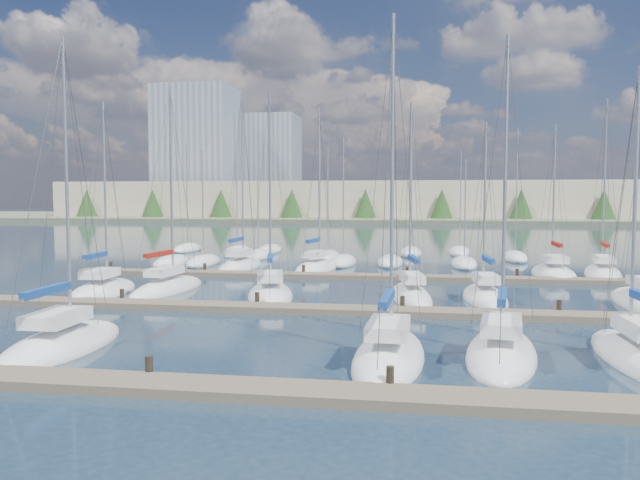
# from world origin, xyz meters

# --- Properties ---
(ground) EXTENTS (400.00, 400.00, 0.00)m
(ground) POSITION_xyz_m (0.00, 60.00, 0.00)
(ground) COLOR #233546
(ground) RESTS_ON ground
(dock_near) EXTENTS (44.00, 1.93, 1.10)m
(dock_near) POSITION_xyz_m (0.00, 2.01, 0.15)
(dock_near) COLOR #6B5E4C
(dock_near) RESTS_ON ground
(dock_mid) EXTENTS (44.00, 1.93, 1.10)m
(dock_mid) POSITION_xyz_m (0.00, 16.01, 0.15)
(dock_mid) COLOR #6B5E4C
(dock_mid) RESTS_ON ground
(dock_far) EXTENTS (44.00, 1.93, 1.10)m
(dock_far) POSITION_xyz_m (0.00, 30.01, 0.15)
(dock_far) COLOR #6B5E4C
(dock_far) RESTS_ON ground
(sailboat_q) EXTENTS (3.29, 8.74, 12.50)m
(sailboat_q) POSITION_xyz_m (15.22, 34.17, 0.17)
(sailboat_q) COLOR white
(sailboat_q) RESTS_ON ground
(sailboat_e) EXTENTS (3.75, 8.45, 13.03)m
(sailboat_e) POSITION_xyz_m (8.00, 7.85, 0.18)
(sailboat_e) COLOR white
(sailboat_e) RESTS_ON ground
(sailboat_c) EXTENTS (3.14, 8.00, 13.28)m
(sailboat_c) POSITION_xyz_m (-9.36, 6.52, 0.18)
(sailboat_c) COLOR white
(sailboat_c) RESTS_ON ground
(sailboat_f) EXTENTS (2.48, 8.15, 11.74)m
(sailboat_f) POSITION_xyz_m (12.90, 8.08, 0.18)
(sailboat_f) COLOR white
(sailboat_f) RESTS_ON ground
(sailboat_i) EXTENTS (3.23, 8.78, 14.02)m
(sailboat_i) POSITION_xyz_m (-11.30, 21.81, 0.19)
(sailboat_i) COLOR white
(sailboat_i) RESTS_ON ground
(sailboat_k) EXTENTS (3.42, 8.43, 12.57)m
(sailboat_k) POSITION_xyz_m (4.40, 21.08, 0.19)
(sailboat_k) COLOR white
(sailboat_k) RESTS_ON ground
(sailboat_r) EXTENTS (4.05, 9.22, 14.47)m
(sailboat_r) POSITION_xyz_m (18.99, 34.66, 0.19)
(sailboat_r) COLOR white
(sailboat_r) RESTS_ON ground
(sailboat_o) EXTENTS (3.96, 7.94, 14.26)m
(sailboat_o) POSITION_xyz_m (-3.64, 35.06, 0.19)
(sailboat_o) COLOR white
(sailboat_o) RESTS_ON ground
(sailboat_l) EXTENTS (2.86, 7.42, 11.29)m
(sailboat_l) POSITION_xyz_m (8.74, 21.41, 0.18)
(sailboat_l) COLOR white
(sailboat_l) RESTS_ON ground
(sailboat_h) EXTENTS (3.35, 7.76, 12.86)m
(sailboat_h) POSITION_xyz_m (-14.93, 20.14, 0.18)
(sailboat_h) COLOR white
(sailboat_h) RESTS_ON ground
(sailboat_j) EXTENTS (4.43, 8.23, 13.20)m
(sailboat_j) POSITION_xyz_m (-4.09, 20.37, 0.18)
(sailboat_j) COLOR white
(sailboat_j) RESTS_ON ground
(sailboat_n) EXTENTS (2.91, 8.93, 15.80)m
(sailboat_n) POSITION_xyz_m (-10.36, 35.33, 0.19)
(sailboat_n) COLOR white
(sailboat_n) RESTS_ON ground
(sailboat_d) EXTENTS (2.98, 8.47, 13.67)m
(sailboat_d) POSITION_xyz_m (3.79, 6.69, 0.18)
(sailboat_d) COLOR white
(sailboat_d) RESTS_ON ground
(distant_boats) EXTENTS (36.93, 20.75, 13.30)m
(distant_boats) POSITION_xyz_m (-4.34, 43.76, 0.29)
(distant_boats) COLOR #9EA0A5
(distant_boats) RESTS_ON ground
(shoreline) EXTENTS (400.00, 60.00, 38.00)m
(shoreline) POSITION_xyz_m (-13.29, 149.77, 7.44)
(shoreline) COLOR #666B51
(shoreline) RESTS_ON ground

